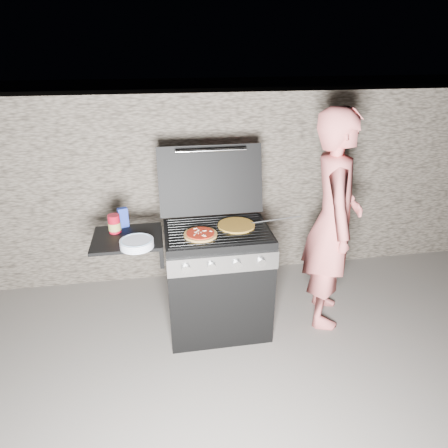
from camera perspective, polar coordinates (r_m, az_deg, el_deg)
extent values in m
plane|color=#69625B|center=(3.50, -0.83, -14.32)|extent=(50.00, 50.00, 0.00)
cube|color=slate|center=(3.98, -3.24, 5.53)|extent=(8.00, 0.35, 1.80)
cylinder|color=gold|center=(3.06, 1.77, -0.18)|extent=(0.36, 0.36, 0.02)
cylinder|color=maroon|center=(3.07, -15.41, 0.06)|extent=(0.11, 0.11, 0.14)
cube|color=navy|center=(3.14, -14.21, 0.90)|extent=(0.08, 0.06, 0.15)
cylinder|color=silver|center=(2.83, -12.35, -2.73)|extent=(0.31, 0.31, 0.05)
imported|color=#E66E6B|center=(3.29, 15.30, 0.33)|extent=(0.60, 0.75, 1.79)
cylinder|color=black|center=(3.09, 7.43, 0.52)|extent=(0.38, 0.09, 0.08)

